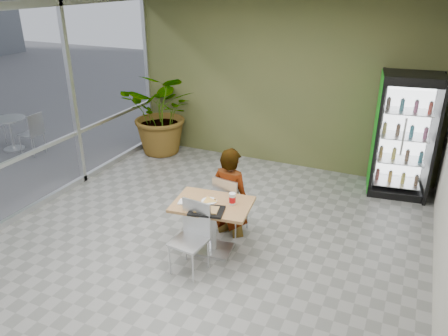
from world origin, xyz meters
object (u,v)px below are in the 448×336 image
(chair_far, at_px, (228,201))
(seated_woman, at_px, (230,201))
(chair_near, at_px, (193,231))
(beverage_fridge, at_px, (404,136))
(cafeteria_tray, at_px, (207,211))
(dining_table, at_px, (213,217))
(potted_plant, at_px, (163,113))
(soda_cup, at_px, (232,199))

(chair_far, bearing_deg, seated_woman, -98.40)
(chair_near, bearing_deg, beverage_fridge, 62.93)
(seated_woman, xyz_separation_m, cafeteria_tray, (0.01, -0.80, 0.24))
(dining_table, height_order, beverage_fridge, beverage_fridge)
(chair_near, distance_m, potted_plant, 4.20)
(dining_table, relative_size, seated_woman, 0.68)
(soda_cup, bearing_deg, chair_far, 119.72)
(chair_far, relative_size, chair_near, 0.98)
(dining_table, bearing_deg, chair_near, -98.65)
(soda_cup, bearing_deg, seated_woman, 116.11)
(cafeteria_tray, bearing_deg, soda_cup, 55.24)
(chair_far, xyz_separation_m, beverage_fridge, (2.15, 2.46, 0.51))
(chair_near, xyz_separation_m, beverage_fridge, (2.23, 3.42, 0.50))
(cafeteria_tray, height_order, potted_plant, potted_plant)
(beverage_fridge, distance_m, potted_plant, 4.71)
(seated_woman, relative_size, potted_plant, 0.92)
(cafeteria_tray, bearing_deg, chair_near, -116.32)
(chair_far, xyz_separation_m, seated_woman, (0.01, 0.04, -0.02))
(beverage_fridge, xyz_separation_m, potted_plant, (-4.71, -0.04, -0.16))
(dining_table, distance_m, chair_far, 0.51)
(chair_near, distance_m, beverage_fridge, 4.11)
(dining_table, xyz_separation_m, seated_woman, (0.02, 0.56, -0.02))
(chair_near, distance_m, soda_cup, 0.67)
(seated_woman, bearing_deg, dining_table, 95.91)
(seated_woman, distance_m, potted_plant, 3.51)
(chair_far, height_order, soda_cup, chair_far)
(chair_near, distance_m, seated_woman, 1.01)
(seated_woman, xyz_separation_m, soda_cup, (0.24, -0.48, 0.31))
(chair_near, xyz_separation_m, soda_cup, (0.32, 0.52, 0.28))
(beverage_fridge, bearing_deg, potted_plant, 172.99)
(potted_plant, bearing_deg, chair_far, -43.42)
(chair_far, xyz_separation_m, potted_plant, (-2.55, 2.42, 0.35))
(potted_plant, bearing_deg, beverage_fridge, 0.51)
(cafeteria_tray, bearing_deg, beverage_fridge, 56.51)
(dining_table, bearing_deg, seated_woman, 88.04)
(chair_near, bearing_deg, dining_table, 87.37)
(chair_far, distance_m, beverage_fridge, 3.31)
(dining_table, bearing_deg, potted_plant, 131.00)
(chair_far, height_order, beverage_fridge, beverage_fridge)
(cafeteria_tray, distance_m, beverage_fridge, 3.86)
(chair_near, height_order, cafeteria_tray, chair_near)
(chair_far, relative_size, soda_cup, 5.70)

